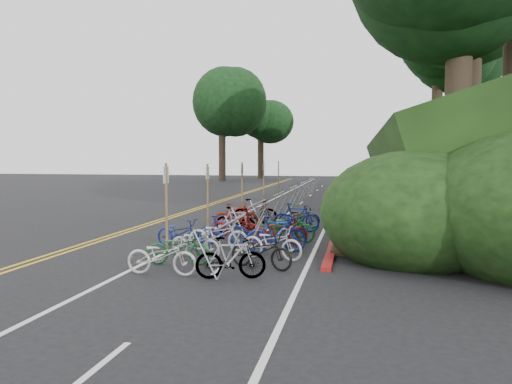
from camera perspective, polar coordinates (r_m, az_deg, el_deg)
ground at (r=15.57m, az=-13.10°, el=-6.32°), size 120.00×120.00×0.00m
road_markings at (r=24.85m, az=-2.00°, el=-2.37°), size 7.47×80.00×0.01m
red_curb at (r=26.06m, az=9.90°, el=-2.03°), size 0.25×28.00×0.10m
embankment at (r=33.59m, az=22.81°, el=3.36°), size 14.30×48.14×9.11m
tree_cluster at (r=37.23m, az=17.18°, el=17.97°), size 32.81×54.34×19.03m
bike_rack_front at (r=12.52m, az=-2.78°, el=-4.78°), size 1.14×2.93×1.17m
bike_racks_rest at (r=27.20m, az=4.29°, el=-0.03°), size 1.14×23.00×1.17m
signpost_near at (r=15.16m, az=-10.20°, el=-0.93°), size 0.08×0.40×2.59m
signposts_rest at (r=28.54m, az=-0.24°, el=1.33°), size 0.08×18.40×2.50m
bike_front at (r=15.48m, az=-8.66°, el=-4.64°), size 1.04×1.80×0.90m
bike_valet at (r=15.99m, az=-0.60°, el=-4.21°), size 3.22×11.55×1.09m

